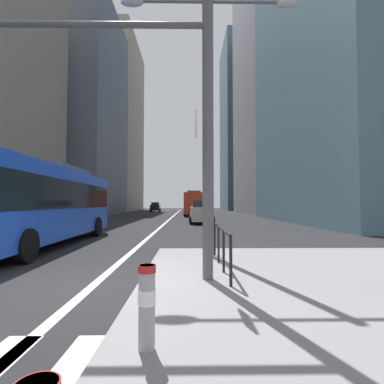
% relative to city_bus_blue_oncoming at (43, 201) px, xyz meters
% --- Properties ---
extents(ground_plane, '(160.00, 160.00, 0.00)m').
position_rel_city_bus_blue_oncoming_xyz_m(ground_plane, '(3.95, 14.29, -1.84)').
color(ground_plane, black).
extents(median_island, '(9.00, 10.00, 0.15)m').
position_rel_city_bus_blue_oncoming_xyz_m(median_island, '(9.45, -6.71, -1.76)').
color(median_island, gray).
rests_on(median_island, ground).
extents(lane_centre_line, '(0.20, 80.00, 0.01)m').
position_rel_city_bus_blue_oncoming_xyz_m(lane_centre_line, '(3.95, 24.29, -1.83)').
color(lane_centre_line, beige).
rests_on(lane_centre_line, ground).
extents(office_tower_left_mid, '(13.67, 17.47, 31.49)m').
position_rel_city_bus_blue_oncoming_xyz_m(office_tower_left_mid, '(-12.05, 32.25, 13.91)').
color(office_tower_left_mid, slate).
rests_on(office_tower_left_mid, ground).
extents(office_tower_left_far, '(11.62, 21.53, 40.33)m').
position_rel_city_bus_blue_oncoming_xyz_m(office_tower_left_far, '(-12.05, 56.92, 18.33)').
color(office_tower_left_far, gray).
rests_on(office_tower_left_far, ground).
extents(office_tower_right_near, '(11.87, 23.44, 39.31)m').
position_rel_city_bus_blue_oncoming_xyz_m(office_tower_right_near, '(20.95, 14.99, 17.82)').
color(office_tower_right_near, slate).
rests_on(office_tower_right_near, ground).
extents(office_tower_right_mid, '(10.27, 21.49, 51.30)m').
position_rel_city_bus_blue_oncoming_xyz_m(office_tower_right_mid, '(20.95, 40.71, 23.81)').
color(office_tower_right_mid, gray).
rests_on(office_tower_right_mid, ground).
extents(office_tower_right_far, '(11.79, 16.72, 43.44)m').
position_rel_city_bus_blue_oncoming_xyz_m(office_tower_right_far, '(20.95, 62.88, 19.88)').
color(office_tower_right_far, slate).
rests_on(office_tower_right_far, ground).
extents(city_bus_blue_oncoming, '(2.87, 10.92, 3.40)m').
position_rel_city_bus_blue_oncoming_xyz_m(city_bus_blue_oncoming, '(0.00, 0.00, 0.00)').
color(city_bus_blue_oncoming, blue).
rests_on(city_bus_blue_oncoming, ground).
extents(city_bus_red_receding, '(2.93, 11.84, 3.40)m').
position_rel_city_bus_blue_oncoming_xyz_m(city_bus_red_receding, '(6.80, 30.00, 0.00)').
color(city_bus_red_receding, red).
rests_on(city_bus_red_receding, ground).
extents(city_bus_red_distant, '(2.80, 10.74, 3.40)m').
position_rel_city_bus_blue_oncoming_xyz_m(city_bus_red_distant, '(7.39, 50.36, -0.00)').
color(city_bus_red_distant, '#198456').
rests_on(city_bus_red_distant, ground).
extents(car_oncoming_mid, '(2.13, 4.19, 1.94)m').
position_rel_city_bus_blue_oncoming_xyz_m(car_oncoming_mid, '(-0.72, 47.33, -0.85)').
color(car_oncoming_mid, black).
rests_on(car_oncoming_mid, ground).
extents(car_receding_near, '(2.17, 4.19, 1.94)m').
position_rel_city_bus_blue_oncoming_xyz_m(car_receding_near, '(6.37, 40.95, -0.85)').
color(car_receding_near, maroon).
rests_on(car_receding_near, ground).
extents(car_receding_far, '(2.10, 4.28, 1.94)m').
position_rel_city_bus_blue_oncoming_xyz_m(car_receding_far, '(7.05, 13.00, -0.85)').
color(car_receding_far, '#B2A899').
rests_on(car_receding_far, ground).
extents(traffic_signal_gantry, '(5.58, 0.65, 6.00)m').
position_rel_city_bus_blue_oncoming_xyz_m(traffic_signal_gantry, '(4.52, -5.87, 2.25)').
color(traffic_signal_gantry, '#515156').
rests_on(traffic_signal_gantry, median_island).
extents(street_lamp_post, '(5.50, 0.32, 8.00)m').
position_rel_city_bus_blue_oncoming_xyz_m(street_lamp_post, '(6.61, -3.22, 3.45)').
color(street_lamp_post, '#56565B').
rests_on(street_lamp_post, median_island).
extents(bollard_left, '(0.20, 0.20, 0.90)m').
position_rel_city_bus_blue_oncoming_xyz_m(bollard_left, '(5.49, -8.77, -1.18)').
color(bollard_left, '#99999E').
rests_on(bollard_left, median_island).
extents(pedestrian_railing, '(0.06, 3.41, 0.98)m').
position_rel_city_bus_blue_oncoming_xyz_m(pedestrian_railing, '(6.75, -4.73, -0.99)').
color(pedestrian_railing, black).
rests_on(pedestrian_railing, median_island).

